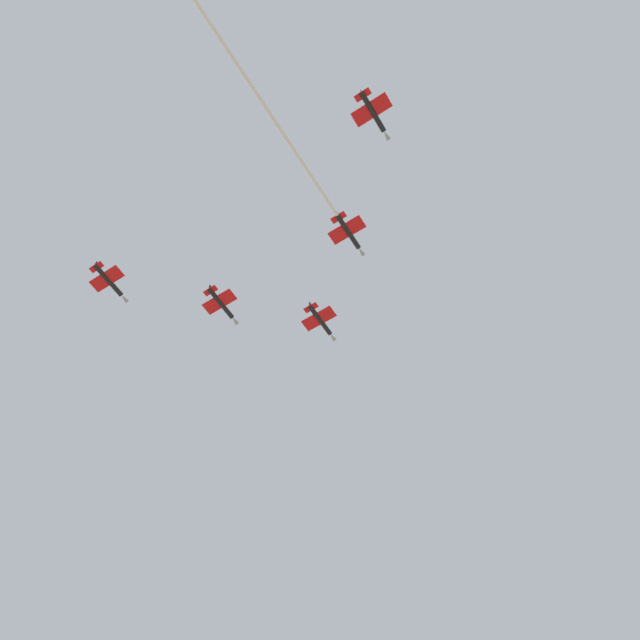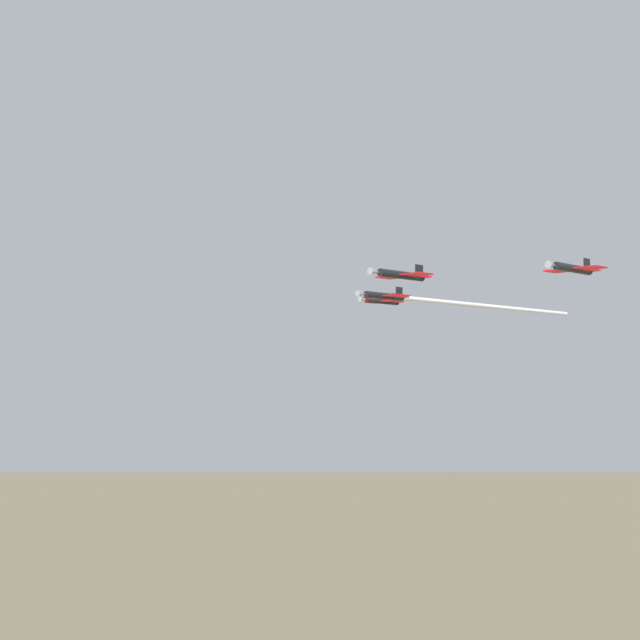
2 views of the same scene
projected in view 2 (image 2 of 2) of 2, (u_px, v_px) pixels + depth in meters
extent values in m
cylinder|color=black|center=(402.00, 275.00, 107.78)|extent=(5.11, 7.80, 1.03)
cone|color=#9EA3AD|center=(375.00, 272.00, 104.21)|extent=(1.78, 2.11, 0.98)
cube|color=red|center=(404.00, 276.00, 108.10)|extent=(7.97, 6.34, 0.17)
cube|color=red|center=(420.00, 277.00, 110.33)|extent=(3.41, 2.73, 0.17)
cube|color=black|center=(419.00, 271.00, 110.33)|extent=(0.88, 1.37, 1.68)
cylinder|color=black|center=(573.00, 269.00, 106.46)|extent=(5.11, 7.80, 1.03)
cone|color=#9EA3AD|center=(552.00, 265.00, 102.90)|extent=(1.78, 2.11, 0.98)
cube|color=red|center=(575.00, 269.00, 106.79)|extent=(7.97, 6.34, 0.17)
cube|color=red|center=(587.00, 271.00, 109.02)|extent=(3.41, 2.73, 0.17)
cube|color=black|center=(587.00, 265.00, 109.02)|extent=(0.88, 1.37, 1.68)
cylinder|color=black|center=(384.00, 296.00, 129.68)|extent=(5.11, 7.80, 1.03)
cone|color=#9EA3AD|center=(362.00, 294.00, 126.12)|extent=(1.78, 2.11, 0.98)
cube|color=red|center=(386.00, 297.00, 130.00)|extent=(7.97, 6.34, 0.17)
cube|color=red|center=(400.00, 298.00, 132.23)|extent=(3.41, 2.73, 0.17)
cube|color=black|center=(399.00, 292.00, 132.24)|extent=(0.88, 1.37, 1.68)
cylinder|color=white|center=(494.00, 307.00, 150.38)|extent=(26.34, 44.78, 0.72)
cylinder|color=black|center=(382.00, 301.00, 153.72)|extent=(5.11, 7.80, 1.03)
cone|color=#9EA3AD|center=(363.00, 299.00, 150.15)|extent=(1.78, 2.11, 0.98)
cube|color=red|center=(384.00, 302.00, 154.04)|extent=(7.97, 6.34, 0.17)
cube|color=red|center=(395.00, 302.00, 156.27)|extent=(3.41, 2.73, 0.17)
cube|color=black|center=(395.00, 298.00, 156.27)|extent=(0.88, 1.37, 1.68)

